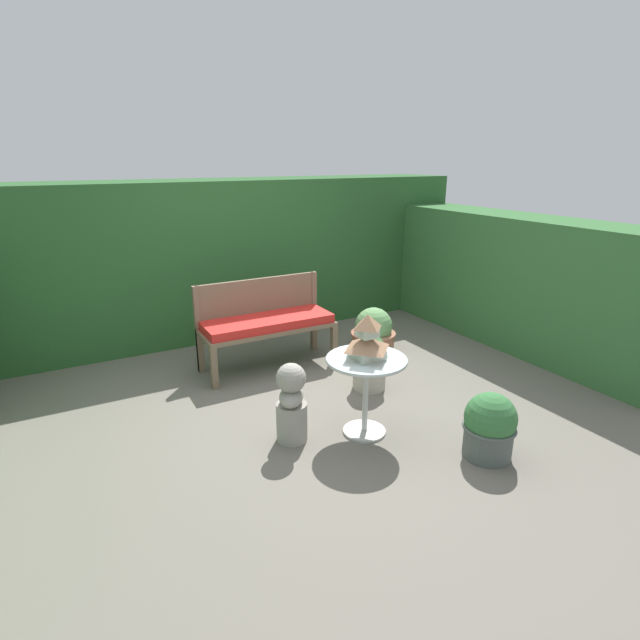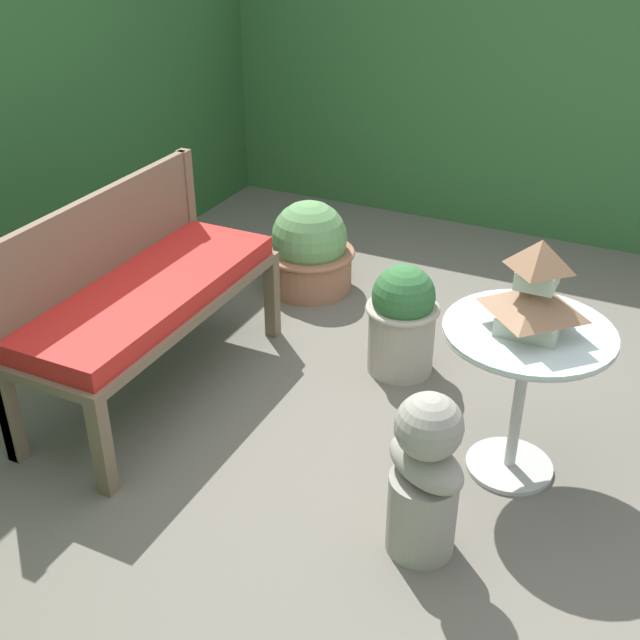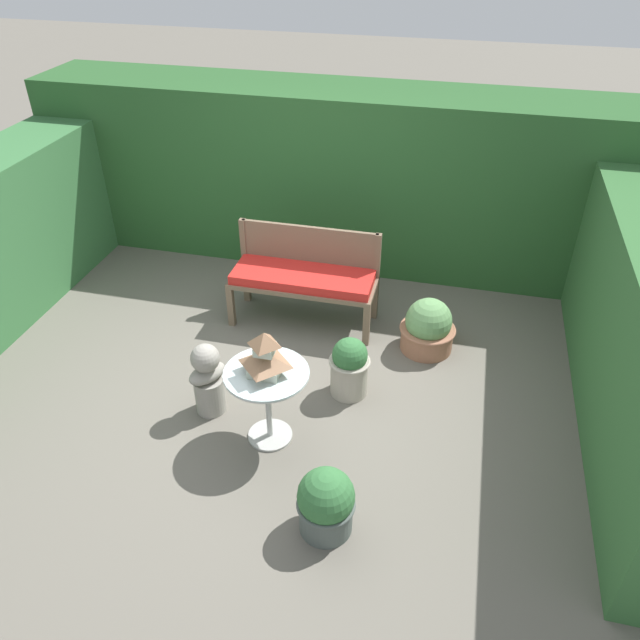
{
  "view_description": "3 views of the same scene",
  "coord_description": "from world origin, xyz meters",
  "px_view_note": "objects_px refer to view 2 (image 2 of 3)",
  "views": [
    {
      "loc": [
        -1.83,
        -3.55,
        2.1
      ],
      "look_at": [
        0.32,
        0.35,
        0.64
      ],
      "focal_mm": 28.0,
      "sensor_mm": 36.0,
      "label": 1
    },
    {
      "loc": [
        -2.37,
        -1.05,
        2.09
      ],
      "look_at": [
        -0.1,
        0.05,
        0.65
      ],
      "focal_mm": 45.0,
      "sensor_mm": 36.0,
      "label": 2
    },
    {
      "loc": [
        1.36,
        -3.89,
        3.49
      ],
      "look_at": [
        0.32,
        0.41,
        0.4
      ],
      "focal_mm": 35.0,
      "sensor_mm": 36.0,
      "label": 3
    }
  ],
  "objects_px": {
    "garden_bench": "(151,301)",
    "potted_plant_bench_left": "(402,319)",
    "garden_bust": "(425,477)",
    "pagoda_birdhouse": "(535,292)",
    "patio_table": "(525,362)",
    "potted_plant_path_edge": "(309,251)"
  },
  "relations": [
    {
      "from": "potted_plant_bench_left",
      "to": "garden_bench",
      "type": "bearing_deg",
      "value": 124.61
    },
    {
      "from": "garden_bench",
      "to": "garden_bust",
      "type": "height_order",
      "value": "garden_bust"
    },
    {
      "from": "pagoda_birdhouse",
      "to": "potted_plant_path_edge",
      "type": "bearing_deg",
      "value": 53.23
    },
    {
      "from": "potted_plant_path_edge",
      "to": "potted_plant_bench_left",
      "type": "distance_m",
      "value": 0.95
    },
    {
      "from": "pagoda_birdhouse",
      "to": "garden_bust",
      "type": "xyz_separation_m",
      "value": [
        -0.55,
        0.18,
        -0.47
      ]
    },
    {
      "from": "garden_bust",
      "to": "potted_plant_bench_left",
      "type": "distance_m",
      "value": 1.14
    },
    {
      "from": "patio_table",
      "to": "potted_plant_bench_left",
      "type": "xyz_separation_m",
      "value": [
        0.49,
        0.65,
        -0.23
      ]
    },
    {
      "from": "pagoda_birdhouse",
      "to": "potted_plant_bench_left",
      "type": "relative_size",
      "value": 0.65
    },
    {
      "from": "garden_bust",
      "to": "potted_plant_path_edge",
      "type": "bearing_deg",
      "value": -20.79
    },
    {
      "from": "potted_plant_path_edge",
      "to": "potted_plant_bench_left",
      "type": "height_order",
      "value": "potted_plant_bench_left"
    },
    {
      "from": "garden_bench",
      "to": "potted_plant_bench_left",
      "type": "bearing_deg",
      "value": -55.39
    },
    {
      "from": "potted_plant_path_edge",
      "to": "potted_plant_bench_left",
      "type": "relative_size",
      "value": 0.95
    },
    {
      "from": "garden_bust",
      "to": "patio_table",
      "type": "bearing_deg",
      "value": -76.19
    },
    {
      "from": "patio_table",
      "to": "garden_bench",
      "type": "bearing_deg",
      "value": 95.42
    },
    {
      "from": "pagoda_birdhouse",
      "to": "potted_plant_bench_left",
      "type": "distance_m",
      "value": 0.96
    },
    {
      "from": "garden_bench",
      "to": "pagoda_birdhouse",
      "type": "height_order",
      "value": "pagoda_birdhouse"
    },
    {
      "from": "garden_bench",
      "to": "garden_bust",
      "type": "relative_size",
      "value": 2.14
    },
    {
      "from": "garden_bench",
      "to": "potted_plant_bench_left",
      "type": "distance_m",
      "value": 1.13
    },
    {
      "from": "potted_plant_bench_left",
      "to": "garden_bust",
      "type": "bearing_deg",
      "value": -155.61
    },
    {
      "from": "garden_bench",
      "to": "garden_bust",
      "type": "xyz_separation_m",
      "value": [
        -0.4,
        -1.39,
        -0.14
      ]
    },
    {
      "from": "garden_bench",
      "to": "potted_plant_bench_left",
      "type": "relative_size",
      "value": 2.55
    },
    {
      "from": "garden_bench",
      "to": "patio_table",
      "type": "bearing_deg",
      "value": -84.58
    }
  ]
}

